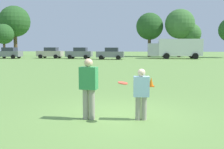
% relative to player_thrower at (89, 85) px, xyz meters
% --- Properties ---
extents(ground_plane, '(177.54, 177.54, 0.00)m').
position_rel_player_thrower_xyz_m(ground_plane, '(0.76, 0.47, -0.97)').
color(ground_plane, '#6B9347').
extents(player_thrower, '(0.51, 0.34, 1.73)m').
position_rel_player_thrower_xyz_m(player_thrower, '(0.00, 0.00, 0.00)').
color(player_thrower, gray).
rests_on(player_thrower, ground).
extents(player_defender, '(0.45, 0.29, 1.45)m').
position_rel_player_thrower_xyz_m(player_defender, '(1.47, 0.12, -0.17)').
color(player_defender, gray).
rests_on(player_defender, ground).
extents(frisbee, '(0.27, 0.27, 0.08)m').
position_rel_player_thrower_xyz_m(frisbee, '(0.98, -0.18, 0.11)').
color(frisbee, '#E54C33').
extents(traffic_cone, '(0.32, 0.32, 0.48)m').
position_rel_player_thrower_xyz_m(traffic_cone, '(1.89, 6.30, -0.74)').
color(traffic_cone, '#D8590C').
rests_on(traffic_cone, ground).
extents(parked_car_mid_left, '(4.22, 2.25, 1.82)m').
position_rel_player_thrower_xyz_m(parked_car_mid_left, '(-20.79, 33.67, -0.05)').
color(parked_car_mid_left, slate).
rests_on(parked_car_mid_left, ground).
extents(parked_car_center, '(4.22, 2.25, 1.82)m').
position_rel_player_thrower_xyz_m(parked_car_center, '(-14.28, 35.35, -0.05)').
color(parked_car_center, '#B7AD99').
rests_on(parked_car_center, ground).
extents(parked_car_mid_right, '(4.22, 2.25, 1.82)m').
position_rel_player_thrower_xyz_m(parked_car_mid_right, '(-9.04, 34.46, -0.05)').
color(parked_car_mid_right, slate).
rests_on(parked_car_mid_right, ground).
extents(parked_car_near_right, '(4.22, 2.25, 1.82)m').
position_rel_player_thrower_xyz_m(parked_car_near_right, '(-3.73, 33.04, -0.05)').
color(parked_car_near_right, slate).
rests_on(parked_car_near_right, ground).
extents(box_truck, '(8.52, 3.07, 3.18)m').
position_rel_player_thrower_xyz_m(box_truck, '(6.47, 36.37, 0.78)').
color(box_truck, white).
rests_on(box_truck, ground).
extents(tree_west_oak, '(3.88, 3.88, 6.30)m').
position_rel_player_thrower_xyz_m(tree_west_oak, '(-25.57, 40.83, 3.36)').
color(tree_west_oak, brown).
rests_on(tree_west_oak, ground).
extents(tree_west_maple, '(6.27, 6.27, 10.18)m').
position_rel_player_thrower_xyz_m(tree_west_maple, '(-24.96, 44.19, 6.03)').
color(tree_west_maple, brown).
rests_on(tree_west_maple, ground).
extents(tree_center_elm, '(5.18, 5.18, 8.41)m').
position_rel_player_thrower_xyz_m(tree_center_elm, '(2.33, 44.52, 4.81)').
color(tree_center_elm, brown).
rests_on(tree_center_elm, ground).
extents(tree_east_birch, '(5.44, 5.44, 8.84)m').
position_rel_player_thrower_xyz_m(tree_east_birch, '(7.83, 43.16, 5.11)').
color(tree_east_birch, brown).
rests_on(tree_east_birch, ground).
extents(tree_east_oak, '(3.85, 3.85, 6.25)m').
position_rel_player_thrower_xyz_m(tree_east_oak, '(9.94, 43.75, 3.33)').
color(tree_east_oak, brown).
rests_on(tree_east_oak, ground).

